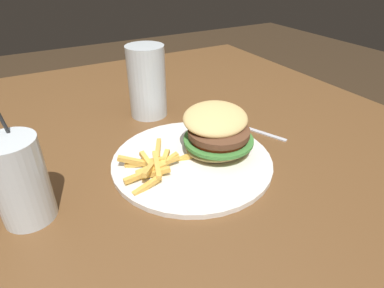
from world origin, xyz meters
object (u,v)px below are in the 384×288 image
Objects in this scene: meal_plate_near at (205,146)px; spoon at (235,122)px; beer_glass at (147,84)px; juice_glass at (20,183)px.

meal_plate_near is 0.17m from spoon.
beer_glass is (-0.02, 0.24, 0.05)m from meal_plate_near.
juice_glass is 1.29× the size of spoon.
meal_plate_near is at bearing 98.88° from spoon.
juice_glass is at bearing -178.79° from meal_plate_near.
spoon is (0.46, 0.10, -0.06)m from juice_glass.
spoon is at bearing 32.87° from meal_plate_near.
meal_plate_near is at bearing 1.21° from juice_glass.
meal_plate_near is at bearing -85.78° from beer_glass.
meal_plate_near reaches higher than spoon.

